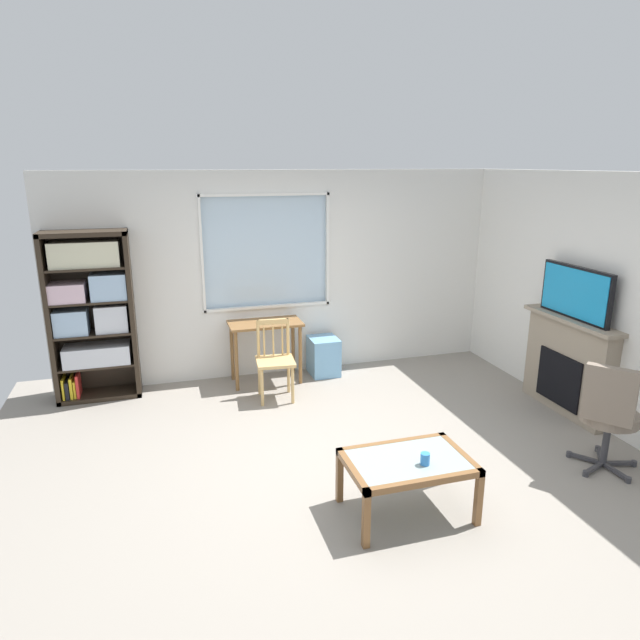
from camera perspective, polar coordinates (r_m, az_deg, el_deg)
ground at (r=5.25m, az=2.17°, el=-14.04°), size 6.47×5.78×0.02m
wall_back_with_window at (r=7.01m, az=-3.81°, el=4.35°), size 5.47×0.15×2.52m
wall_right at (r=6.22m, az=27.50°, el=1.52°), size 0.12×4.98×2.52m
bookshelf at (r=6.69m, az=-22.28°, el=0.89°), size 0.90×0.38×1.90m
desk_under_window at (r=6.76m, az=-5.60°, el=-1.33°), size 0.87×0.46×0.76m
wooden_chair at (r=6.33m, az=-4.62°, el=-4.02°), size 0.46×0.44×0.90m
plastic_drawer_unit at (r=7.10m, az=0.36°, el=-3.69°), size 0.35×0.40×0.48m
fireplace at (r=6.52m, az=23.94°, el=-4.20°), size 0.26×1.26×1.05m
tv at (r=6.30m, az=24.61°, el=2.55°), size 0.06×0.96×0.54m
office_chair at (r=5.41m, az=27.40°, el=-8.35°), size 0.62×0.57×1.00m
coffee_table at (r=4.40m, az=8.93°, el=-14.61°), size 0.93×0.63×0.46m
sippy_cup at (r=4.30m, az=10.67°, el=-13.75°), size 0.07×0.07×0.09m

